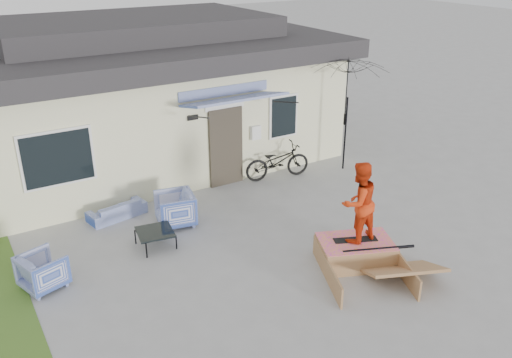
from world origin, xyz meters
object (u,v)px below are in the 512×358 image
patio_umbrella (347,110)px  skate_ramp (355,252)px  armchair_right (175,207)px  bicycle (277,158)px  coffee_table (156,239)px  loveseat (116,207)px  armchair_left (43,269)px  skater (359,201)px  skateboard (355,239)px

patio_umbrella → skate_ramp: (-3.01, -3.98, -1.51)m
armchair_right → bicycle: 3.61m
armchair_right → coffee_table: bearing=-36.3°
loveseat → skate_ramp: size_ratio=0.70×
armchair_left → patio_umbrella: patio_umbrella is taller
loveseat → coffee_table: 1.75m
skater → bicycle: bearing=-105.5°
armchair_right → skater: bearing=47.5°
armchair_right → bicycle: size_ratio=0.46×
loveseat → skater: skater is taller
patio_umbrella → skate_ramp: size_ratio=1.23×
armchair_left → skater: size_ratio=0.46×
loveseat → patio_umbrella: size_ratio=0.57×
coffee_table → skateboard: (3.22, -2.65, 0.33)m
patio_umbrella → loveseat: bearing=176.2°
bicycle → skater: skater is taller
loveseat → armchair_right: bearing=125.4°
loveseat → armchair_left: bearing=34.1°
skate_ramp → coffee_table: bearing=162.3°
loveseat → armchair_left: armchair_left is taller
skater → skateboard: bearing=180.0°
armchair_right → patio_umbrella: 5.63m
armchair_right → patio_umbrella: (5.45, 0.59, 1.32)m
skate_ramp → skateboard: 0.27m
armchair_left → armchair_right: size_ratio=0.89×
coffee_table → skate_ramp: size_ratio=0.38×
coffee_table → skater: bearing=-39.4°
armchair_left → coffee_table: bearing=-100.6°
loveseat → bicycle: 4.53m
coffee_table → skateboard: size_ratio=0.84×
armchair_right → skateboard: size_ratio=0.97×
patio_umbrella → skater: (-2.99, -3.93, -0.38)m
patio_umbrella → skateboard: 5.09m
armchair_left → skate_ramp: armchair_left is taller
patio_umbrella → skater: 4.96m
coffee_table → skate_ramp: (3.21, -2.69, 0.06)m
bicycle → patio_umbrella: size_ratio=0.78×
patio_umbrella → skate_ramp: 5.21m
skateboard → loveseat: bearing=152.6°
armchair_right → coffee_table: size_ratio=1.15×
coffee_table → skateboard: 4.18m
armchair_right → skater: 4.26m
loveseat → bicycle: size_ratio=0.74×
coffee_table → bicycle: 4.58m
loveseat → armchair_right: 1.48m
skate_ramp → skateboard: bearing=90.0°
skate_ramp → skater: 1.13m
coffee_table → armchair_left: bearing=-172.7°
armchair_left → coffee_table: (2.34, 0.30, -0.20)m
loveseat → armchair_right: (1.05, -1.02, 0.16)m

